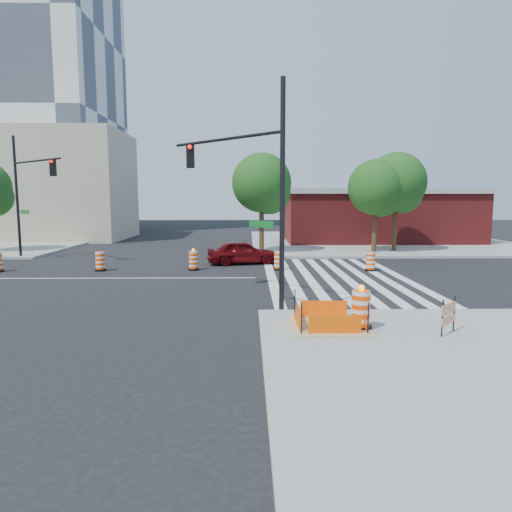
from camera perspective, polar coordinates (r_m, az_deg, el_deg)
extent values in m
plane|color=black|center=(23.14, -17.71, -2.66)|extent=(120.00, 120.00, 0.00)
cube|color=gray|center=(41.57, 14.89, 1.79)|extent=(22.00, 22.00, 0.15)
cube|color=silver|center=(22.19, 1.98, -2.72)|extent=(0.45, 13.50, 0.01)
cube|color=silver|center=(22.25, 4.30, -2.71)|extent=(0.45, 13.50, 0.01)
cube|color=silver|center=(22.35, 6.60, -2.69)|extent=(0.45, 13.50, 0.01)
cube|color=silver|center=(22.48, 8.88, -2.67)|extent=(0.45, 13.50, 0.01)
cube|color=silver|center=(22.65, 11.12, -2.65)|extent=(0.45, 13.50, 0.01)
cube|color=silver|center=(22.86, 13.33, -2.62)|extent=(0.45, 13.50, 0.01)
cube|color=silver|center=(23.10, 15.50, -2.59)|extent=(0.45, 13.50, 0.01)
cube|color=silver|center=(23.37, 17.62, -2.55)|extent=(0.45, 13.50, 0.01)
cube|color=silver|center=(23.14, -17.71, -2.65)|extent=(14.00, 0.12, 0.01)
cube|color=tan|center=(13.54, 9.08, -8.56)|extent=(2.20, 2.20, 0.05)
cube|color=#FF5805|center=(12.62, 9.81, -8.57)|extent=(1.44, 0.02, 0.55)
cube|color=#FF5805|center=(14.33, 8.47, -6.62)|extent=(1.44, 0.02, 0.55)
cube|color=#FF5805|center=(13.34, 5.26, -7.61)|extent=(0.02, 1.44, 0.55)
cube|color=#FF5805|center=(13.65, 12.85, -7.42)|extent=(0.02, 1.44, 0.55)
cylinder|color=black|center=(12.44, 5.72, -7.89)|extent=(0.04, 0.04, 0.90)
cylinder|color=black|center=(12.77, 13.84, -7.67)|extent=(0.04, 0.04, 0.90)
cylinder|color=black|center=(14.17, 4.88, -6.00)|extent=(0.04, 0.04, 0.90)
cylinder|color=black|center=(14.46, 12.03, -5.86)|extent=(0.04, 0.04, 0.90)
cube|color=maroon|center=(41.44, 14.98, 4.57)|extent=(16.00, 8.00, 4.20)
cube|color=gray|center=(41.41, 15.08, 7.75)|extent=(16.50, 8.50, 0.40)
cube|color=tan|center=(47.65, -24.26, 7.99)|extent=(14.00, 10.00, 10.00)
imported|color=#55070A|center=(26.79, -1.76, 0.48)|extent=(4.34, 2.49, 1.39)
cylinder|color=black|center=(14.96, 3.30, 7.45)|extent=(0.17, 0.17, 7.49)
cylinder|color=black|center=(17.06, -4.04, 14.35)|extent=(4.06, 4.05, 0.11)
cube|color=black|center=(18.51, -8.20, 12.28)|extent=(0.30, 0.26, 0.94)
sphere|color=#FF0C0C|center=(18.37, -8.29, 13.35)|extent=(0.17, 0.17, 0.17)
cube|color=#0C591E|center=(15.61, 0.67, 4.01)|extent=(0.82, 0.82, 0.23)
cylinder|color=black|center=(32.86, -27.70, 6.58)|extent=(0.17, 0.17, 7.58)
cylinder|color=black|center=(30.34, -25.81, 10.65)|extent=(4.40, 3.77, 0.11)
cube|color=black|center=(28.53, -24.05, 10.05)|extent=(0.30, 0.27, 0.95)
sphere|color=#FF0C0C|center=(28.38, -24.23, 10.73)|extent=(0.17, 0.17, 0.17)
cube|color=#0C591E|center=(32.00, -26.94, 4.93)|extent=(0.89, 0.77, 0.24)
cylinder|color=black|center=(13.41, 12.91, -8.67)|extent=(0.65, 0.65, 0.11)
cylinder|color=#FD4A05|center=(13.28, 12.97, -6.42)|extent=(0.52, 0.52, 1.03)
sphere|color=#FF990C|center=(13.15, 13.05, -3.89)|extent=(0.17, 0.17, 0.17)
cube|color=#FD4A05|center=(13.55, 22.96, -6.05)|extent=(0.65, 0.62, 0.28)
cube|color=#FD4A05|center=(13.63, 22.89, -7.38)|extent=(0.65, 0.62, 0.22)
cylinder|color=black|center=(13.25, 22.28, -7.21)|extent=(0.04, 0.04, 1.01)
cylinder|color=black|center=(13.95, 23.52, -6.57)|extent=(0.04, 0.04, 1.01)
cylinder|color=#382314|center=(31.57, 0.71, 4.20)|extent=(0.33, 0.33, 4.35)
sphere|color=#134315|center=(31.54, 0.72, 9.14)|extent=(4.08, 4.08, 4.08)
sphere|color=#134315|center=(31.86, 1.64, 7.90)|extent=(2.99, 2.99, 2.99)
sphere|color=#134315|center=(31.32, -0.04, 8.41)|extent=(2.72, 2.72, 2.72)
cylinder|color=#382314|center=(32.70, 14.62, 3.84)|extent=(0.33, 0.33, 4.08)
sphere|color=#134315|center=(32.66, 14.76, 8.31)|extent=(3.83, 3.83, 3.83)
sphere|color=#134315|center=(33.09, 15.45, 7.17)|extent=(2.81, 2.81, 2.81)
sphere|color=#134315|center=(32.35, 14.13, 7.67)|extent=(2.55, 2.55, 2.55)
cylinder|color=#382314|center=(33.71, 16.96, 4.14)|extent=(0.31, 0.31, 4.42)
sphere|color=#134315|center=(33.69, 17.14, 8.83)|extent=(4.14, 4.14, 4.14)
sphere|color=#134315|center=(34.10, 17.72, 7.63)|extent=(3.04, 3.04, 3.04)
sphere|color=#134315|center=(33.38, 16.58, 8.16)|extent=(2.76, 2.76, 2.76)
cylinder|color=black|center=(25.63, -18.86, -1.66)|extent=(0.60, 0.60, 0.10)
cylinder|color=#FD4A05|center=(25.56, -18.90, -0.56)|extent=(0.48, 0.48, 0.95)
cylinder|color=black|center=(24.74, -7.81, -1.65)|extent=(0.60, 0.60, 0.10)
cylinder|color=#FD4A05|center=(24.67, -7.83, -0.50)|extent=(0.48, 0.48, 0.95)
sphere|color=#FF990C|center=(24.60, -7.85, 0.77)|extent=(0.16, 0.16, 0.16)
cylinder|color=black|center=(24.61, 2.85, -1.64)|extent=(0.60, 0.60, 0.10)
cylinder|color=#FD4A05|center=(24.54, 2.85, -0.48)|extent=(0.48, 0.48, 0.95)
cylinder|color=black|center=(25.00, 14.10, -1.71)|extent=(0.60, 0.60, 0.10)
cylinder|color=#FD4A05|center=(24.93, 14.13, -0.57)|extent=(0.48, 0.48, 0.95)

